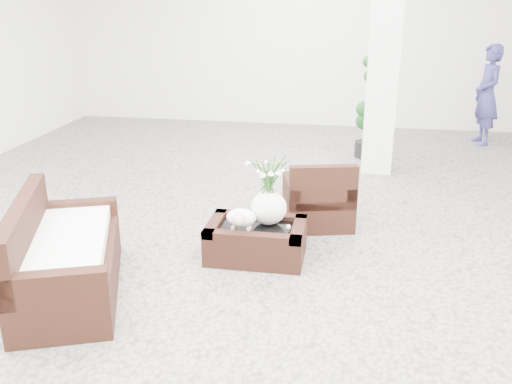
% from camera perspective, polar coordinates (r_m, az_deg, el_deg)
% --- Properties ---
extents(ground, '(11.00, 11.00, 0.00)m').
position_cam_1_polar(ground, '(5.51, 0.18, -5.73)').
color(ground, gray).
rests_on(ground, ground).
extents(column, '(0.40, 0.40, 3.50)m').
position_cam_1_polar(column, '(7.73, 13.01, 14.68)').
color(column, white).
rests_on(column, ground).
extents(coffee_table, '(0.90, 0.60, 0.31)m').
position_cam_1_polar(coffee_table, '(5.26, 0.02, -5.13)').
color(coffee_table, '#33180F').
rests_on(coffee_table, ground).
extents(sheep_figurine, '(0.28, 0.23, 0.21)m').
position_cam_1_polar(sheep_figurine, '(5.09, -1.51, -2.82)').
color(sheep_figurine, white).
rests_on(sheep_figurine, coffee_table).
extents(planter_narcissus, '(0.44, 0.44, 0.80)m').
position_cam_1_polar(planter_narcissus, '(5.13, 1.31, 0.90)').
color(planter_narcissus, white).
rests_on(planter_narcissus, coffee_table).
extents(tealight, '(0.04, 0.04, 0.03)m').
position_cam_1_polar(tealight, '(5.17, 3.34, -3.55)').
color(tealight, white).
rests_on(tealight, coffee_table).
extents(armchair, '(0.83, 0.81, 0.74)m').
position_cam_1_polar(armchair, '(5.98, 6.36, 0.06)').
color(armchair, '#33180F').
rests_on(armchair, ground).
extents(loveseat, '(1.24, 1.71, 0.82)m').
position_cam_1_polar(loveseat, '(4.81, -18.71, -5.42)').
color(loveseat, '#33180F').
rests_on(loveseat, ground).
extents(topiary, '(0.39, 0.39, 1.48)m').
position_cam_1_polar(topiary, '(8.52, 11.47, 8.33)').
color(topiary, '#143E14').
rests_on(topiary, ground).
extents(shopper, '(0.48, 0.64, 1.61)m').
position_cam_1_polar(shopper, '(9.85, 22.50, 9.13)').
color(shopper, navy).
rests_on(shopper, ground).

